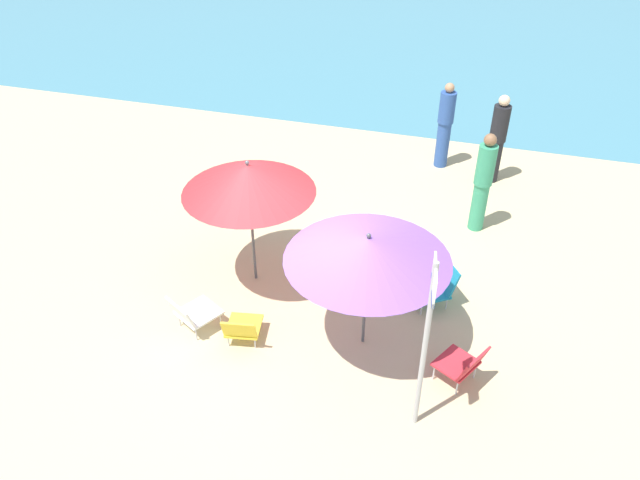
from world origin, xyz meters
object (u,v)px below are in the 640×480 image
object	(u,v)px
person_a	(445,125)
beach_chair_e	(463,364)
beach_chair_d	(437,286)
person_b	(483,182)
umbrella_purple	(368,249)
beach_chair_a	(192,313)
beach_chair_b	(242,328)
umbrella_red	(248,178)
beach_chair_c	(357,264)
person_c	(497,139)
warning_sign	(428,327)

from	to	relation	value
person_a	beach_chair_e	bearing A→B (deg)	-83.31
beach_chair_d	person_b	world-z (taller)	person_b
beach_chair_e	person_a	distance (m)	5.78
umbrella_purple	beach_chair_e	distance (m)	1.84
beach_chair_d	person_a	bearing A→B (deg)	-118.26
beach_chair_a	beach_chair_b	xyz separation A→B (m)	(0.75, -0.04, -0.04)
umbrella_red	beach_chair_e	xyz separation A→B (m)	(3.22, -1.24, -1.41)
person_b	person_a	bearing A→B (deg)	5.69
beach_chair_a	person_a	distance (m)	6.34
beach_chair_d	person_b	size ratio (longest dim) A/B	0.42
beach_chair_c	beach_chair_e	size ratio (longest dim) A/B	1.08
umbrella_purple	beach_chair_d	xyz separation A→B (m)	(0.84, 1.07, -1.24)
umbrella_red	person_c	size ratio (longest dim) A/B	1.17
beach_chair_e	person_c	xyz separation A→B (m)	(0.06, 5.34, 0.54)
umbrella_purple	person_a	bearing A→B (deg)	85.85
person_c	person_b	bearing A→B (deg)	-110.43
warning_sign	beach_chair_a	bearing A→B (deg)	159.53
person_b	warning_sign	distance (m)	4.39
umbrella_purple	person_c	size ratio (longest dim) A/B	1.20
beach_chair_d	person_c	world-z (taller)	person_c
beach_chair_c	beach_chair_a	bearing A→B (deg)	-77.13
umbrella_red	warning_sign	distance (m)	3.41
umbrella_red	beach_chair_a	bearing A→B (deg)	-107.59
beach_chair_d	person_a	world-z (taller)	person_a
beach_chair_a	umbrella_purple	bearing A→B (deg)	-50.09
person_a	person_c	bearing A→B (deg)	-20.93
beach_chair_a	person_b	xyz separation A→B (m)	(3.53, 3.63, 0.59)
beach_chair_a	beach_chair_d	world-z (taller)	beach_chair_d
beach_chair_a	beach_chair_c	size ratio (longest dim) A/B	1.02
person_a	umbrella_purple	bearing A→B (deg)	-96.98
beach_chair_e	umbrella_red	bearing A→B (deg)	8.10
beach_chair_a	beach_chair_c	distance (m)	2.54
beach_chair_b	beach_chair_e	xyz separation A→B (m)	(2.88, 0.09, 0.08)
beach_chair_e	person_b	size ratio (longest dim) A/B	0.39
umbrella_purple	beach_chair_e	world-z (taller)	umbrella_purple
person_a	warning_sign	distance (m)	6.47
beach_chair_a	beach_chair_e	distance (m)	3.63
umbrella_red	person_c	distance (m)	5.32
umbrella_purple	beach_chair_c	size ratio (longest dim) A/B	2.80
beach_chair_a	warning_sign	world-z (taller)	warning_sign
beach_chair_a	person_b	world-z (taller)	person_b
beach_chair_c	warning_sign	distance (m)	2.98
person_a	person_b	distance (m)	2.26
umbrella_purple	umbrella_red	bearing A→B (deg)	155.24
beach_chair_a	person_a	bearing A→B (deg)	4.28
person_c	umbrella_purple	bearing A→B (deg)	-121.24
beach_chair_e	person_a	world-z (taller)	person_a
warning_sign	person_a	bearing A→B (deg)	86.36
umbrella_purple	warning_sign	distance (m)	1.43
umbrella_red	beach_chair_d	size ratio (longest dim) A/B	2.75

